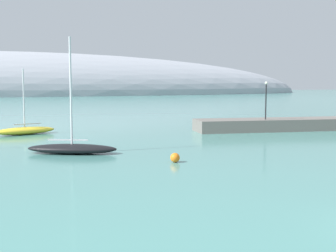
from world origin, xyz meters
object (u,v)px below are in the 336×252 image
object	(u,v)px
sailboat_yellow_near_shore	(25,130)
harbor_lamp_post	(266,96)
sailboat_black_mid_mooring	(72,148)
mooring_buoy_orange	(175,158)

from	to	relation	value
sailboat_yellow_near_shore	harbor_lamp_post	bearing A→B (deg)	149.29
sailboat_yellow_near_shore	sailboat_black_mid_mooring	xyz separation A→B (m)	(2.38, -16.18, 0.02)
sailboat_yellow_near_shore	sailboat_black_mid_mooring	size ratio (longest dim) A/B	0.78
mooring_buoy_orange	harbor_lamp_post	bearing A→B (deg)	38.20
sailboat_black_mid_mooring	harbor_lamp_post	xyz separation A→B (m)	(25.37, 7.69, 3.84)
sailboat_black_mid_mooring	mooring_buoy_orange	distance (m)	9.66
sailboat_yellow_near_shore	mooring_buoy_orange	xyz separation A→B (m)	(8.75, -23.45, -0.13)
harbor_lamp_post	sailboat_yellow_near_shore	bearing A→B (deg)	162.99
sailboat_yellow_near_shore	mooring_buoy_orange	distance (m)	25.03
mooring_buoy_orange	sailboat_black_mid_mooring	bearing A→B (deg)	131.22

